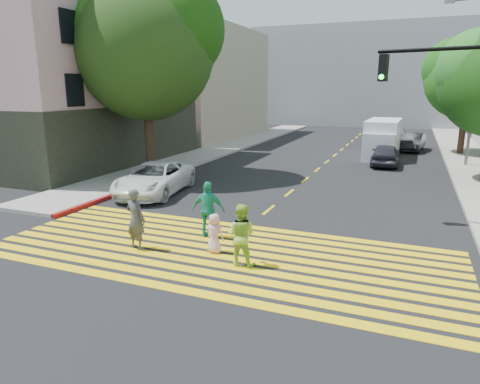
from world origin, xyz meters
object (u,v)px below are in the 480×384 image
Objects in this scene: white_sedan at (155,178)px; dark_car_near at (385,155)px; tree_right_far at (471,72)px; pedestrian_woman at (241,235)px; traffic_signal at (473,109)px; dark_car_parked at (412,142)px; silver_car at (397,135)px; white_van at (382,140)px; tree_left at (147,43)px; pedestrian_child at (214,233)px; pedestrian_extra at (209,210)px; pedestrian_man at (136,219)px.

white_sedan is 1.26× the size of dark_car_near.
tree_right_far is 4.96× the size of pedestrian_woman.
traffic_signal is (3.02, -12.46, 3.33)m from dark_car_near.
white_sedan reaches higher than dark_car_parked.
white_sedan is at bearing 70.35° from silver_car.
traffic_signal is at bearing 102.51° from dark_car_near.
white_van is at bearing -146.99° from tree_right_far.
tree_left is 13.39m from pedestrian_child.
white_sedan is at bearing -112.28° from dark_car_parked.
dark_car_near is at bearing -126.34° from tree_right_far.
white_sedan is (-4.74, 4.27, -0.21)m from pedestrian_extra.
white_van reaches higher than pedestrian_woman.
tree_right_far reaches higher than white_van.
pedestrian_man reaches higher than dark_car_near.
dark_car_near is 7.48m from dark_car_parked.
white_van is (2.15, 20.34, 0.36)m from pedestrian_woman.
pedestrian_man is 1.07× the size of pedestrian_woman.
pedestrian_man is at bearing -69.95° from white_sedan.
pedestrian_extra is 0.41× the size of silver_car.
pedestrian_child is at bearing -109.76° from tree_right_far.
tree_left is 14.24m from pedestrian_woman.
pedestrian_extra is at bearing -47.49° from tree_left.
tree_right_far reaches higher than pedestrian_extra.
dark_car_parked is (1.25, -4.64, 0.04)m from silver_car.
dark_car_near is (9.07, 11.35, -0.02)m from white_sedan.
pedestrian_man reaches higher than pedestrian_woman.
pedestrian_extra is at bearing -50.30° from white_sedan.
tree_left is at bearing -55.02° from pedestrian_extra.
tree_left is 15.42m from traffic_signal.
white_sedan is 0.81× the size of traffic_signal.
dark_car_parked reaches higher than pedestrian_child.
white_van reaches higher than dark_car_near.
traffic_signal reaches higher than pedestrian_woman.
pedestrian_man is 10.57m from traffic_signal.
pedestrian_extra reaches higher than silver_car.
pedestrian_woman is 1.46× the size of pedestrian_child.
traffic_signal reaches higher than white_van.
pedestrian_child is 8.59m from traffic_signal.
traffic_signal is at bearing -78.38° from dark_car_parked.
pedestrian_child is 0.23× the size of white_sedan.
tree_left reaches higher than white_van.
tree_left is at bearing 61.63° from silver_car.
dark_car_near is (3.60, 16.74, 0.09)m from pedestrian_child.
pedestrian_child is at bearing -52.90° from white_sedan.
dark_car_near is at bearing 117.05° from traffic_signal.
pedestrian_extra is 6.38m from white_sedan.
silver_car is 24.82m from traffic_signal.
pedestrian_man is 0.29× the size of traffic_signal.
traffic_signal is (5.59, 4.81, 3.15)m from pedestrian_woman.
pedestrian_extra is 0.29× the size of traffic_signal.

